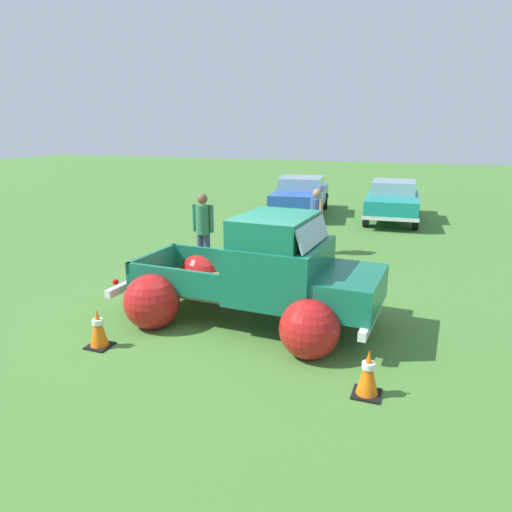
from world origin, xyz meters
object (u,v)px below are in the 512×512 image
object	(u,v)px
vintage_pickup_truck	(266,281)
show_car_0	(301,194)
show_car_1	(393,199)
lane_cone_1	(98,328)
lane_cone_0	(368,373)
spectator_0	(316,217)
spectator_1	(203,227)

from	to	relation	value
vintage_pickup_truck	show_car_0	distance (m)	10.80
show_car_0	show_car_1	world-z (taller)	same
show_car_0	lane_cone_1	size ratio (longest dim) A/B	7.28
lane_cone_1	vintage_pickup_truck	bearing A→B (deg)	41.11
lane_cone_0	lane_cone_1	size ratio (longest dim) A/B	1.00
show_car_0	spectator_0	distance (m)	6.05
lane_cone_0	vintage_pickup_truck	bearing A→B (deg)	138.59
vintage_pickup_truck	spectator_0	size ratio (longest dim) A/B	2.68
show_car_0	spectator_1	distance (m)	8.18
spectator_0	show_car_1	bearing A→B (deg)	-149.31
lane_cone_1	spectator_1	bearing A→B (deg)	94.00
show_car_1	lane_cone_0	bearing A→B (deg)	0.13
spectator_1	lane_cone_0	world-z (taller)	spectator_1
lane_cone_1	lane_cone_0	bearing A→B (deg)	1.07
show_car_0	show_car_1	size ratio (longest dim) A/B	1.00
show_car_1	lane_cone_1	distance (m)	12.75
show_car_1	spectator_0	xyz separation A→B (m)	(-1.49, -5.62, 0.22)
show_car_0	spectator_0	bearing A→B (deg)	10.83
vintage_pickup_truck	lane_cone_1	size ratio (longest dim) A/B	7.46
show_car_0	spectator_0	world-z (taller)	spectator_0
show_car_1	vintage_pickup_truck	bearing A→B (deg)	-10.15
vintage_pickup_truck	spectator_0	xyz separation A→B (m)	(-0.29, 4.85, 0.25)
spectator_1	lane_cone_1	size ratio (longest dim) A/B	2.93
show_car_1	lane_cone_1	bearing A→B (deg)	-18.66
show_car_1	show_car_0	bearing A→B (deg)	-95.11
vintage_pickup_truck	show_car_1	distance (m)	10.53
spectator_0	vintage_pickup_truck	bearing A→B (deg)	49.05
lane_cone_0	lane_cone_1	world-z (taller)	same
lane_cone_1	show_car_0	bearing A→B (deg)	90.84
lane_cone_0	show_car_1	bearing A→B (deg)	93.75
spectator_0	lane_cone_1	xyz separation A→B (m)	(-1.81, -6.69, -0.69)
spectator_0	lane_cone_0	size ratio (longest dim) A/B	2.78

